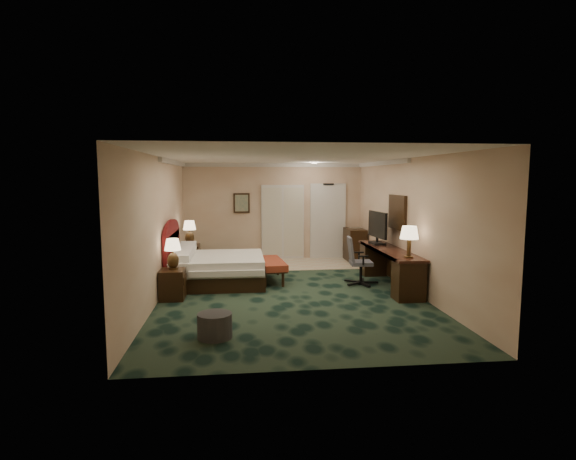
{
  "coord_description": "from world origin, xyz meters",
  "views": [
    {
      "loc": [
        -0.99,
        -8.85,
        2.3
      ],
      "look_at": [
        0.06,
        0.6,
        1.19
      ],
      "focal_mm": 28.0,
      "sensor_mm": 36.0,
      "label": 1
    }
  ],
  "objects": [
    {
      "name": "desk",
      "position": [
        2.18,
        0.26,
        0.4
      ],
      "size": [
        0.59,
        2.75,
        0.79
      ],
      "primitive_type": "cube",
      "color": "black",
      "rests_on": "ground"
    },
    {
      "name": "bed",
      "position": [
        -1.43,
        0.88,
        0.31
      ],
      "size": [
        1.94,
        1.8,
        0.61
      ],
      "primitive_type": "cube",
      "color": "silver",
      "rests_on": "ground"
    },
    {
      "name": "wall_front",
      "position": [
        0.0,
        -3.75,
        1.35
      ],
      "size": [
        5.0,
        0.0,
        2.7
      ],
      "primitive_type": "cube",
      "color": "tan",
      "rests_on": "ground"
    },
    {
      "name": "lamp_near",
      "position": [
        -2.24,
        -0.25,
        0.86
      ],
      "size": [
        0.33,
        0.33,
        0.59
      ],
      "primitive_type": null,
      "rotation": [
        0.0,
        0.0,
        0.07
      ],
      "color": "black",
      "rests_on": "nightstand_near"
    },
    {
      "name": "desk_lamp",
      "position": [
        2.21,
        -0.76,
        1.1
      ],
      "size": [
        0.39,
        0.39,
        0.61
      ],
      "primitive_type": null,
      "rotation": [
        0.0,
        0.0,
        0.11
      ],
      "color": "black",
      "rests_on": "desk"
    },
    {
      "name": "ottoman",
      "position": [
        -1.35,
        -2.5,
        0.18
      ],
      "size": [
        0.57,
        0.57,
        0.36
      ],
      "primitive_type": "cylinder",
      "rotation": [
        0.0,
        0.0,
        0.15
      ],
      "color": "#2A2A2B",
      "rests_on": "ground"
    },
    {
      "name": "entry_door",
      "position": [
        1.55,
        3.72,
        1.05
      ],
      "size": [
        1.02,
        0.06,
        2.18
      ],
      "primitive_type": "cube",
      "color": "silver",
      "rests_on": "ground"
    },
    {
      "name": "tv",
      "position": [
        2.14,
        0.98,
        1.17
      ],
      "size": [
        0.16,
        0.96,
        0.75
      ],
      "primitive_type": "cube",
      "rotation": [
        0.0,
        0.0,
        0.08
      ],
      "color": "black",
      "rests_on": "desk"
    },
    {
      "name": "closet_doors",
      "position": [
        0.25,
        3.71,
        1.05
      ],
      "size": [
        1.2,
        0.06,
        2.1
      ],
      "primitive_type": "cube",
      "color": "beige",
      "rests_on": "ground"
    },
    {
      "name": "wall_right",
      "position": [
        2.5,
        0.0,
        1.35
      ],
      "size": [
        0.0,
        7.5,
        2.7
      ],
      "primitive_type": "cube",
      "color": "tan",
      "rests_on": "ground"
    },
    {
      "name": "bed_bench",
      "position": [
        -0.26,
        1.02,
        0.23
      ],
      "size": [
        0.61,
        1.42,
        0.47
      ],
      "primitive_type": "cube",
      "rotation": [
        0.0,
        0.0,
        0.1
      ],
      "color": "maroon",
      "rests_on": "ground"
    },
    {
      "name": "wall_mirror",
      "position": [
        2.46,
        0.6,
        1.55
      ],
      "size": [
        0.05,
        0.95,
        0.75
      ],
      "primitive_type": "cube",
      "color": "white",
      "rests_on": "wall_right"
    },
    {
      "name": "floor",
      "position": [
        0.0,
        0.0,
        0.0
      ],
      "size": [
        5.0,
        7.5,
        0.0
      ],
      "primitive_type": "cube",
      "color": "black",
      "rests_on": "ground"
    },
    {
      "name": "desk_chair",
      "position": [
        1.62,
        0.45,
        0.52
      ],
      "size": [
        0.65,
        0.61,
        1.04
      ],
      "primitive_type": null,
      "rotation": [
        0.0,
        0.0,
        -0.08
      ],
      "color": "#40404B",
      "rests_on": "ground"
    },
    {
      "name": "wall_art",
      "position": [
        -0.9,
        3.71,
        1.6
      ],
      "size": [
        0.45,
        0.06,
        0.55
      ],
      "primitive_type": "cube",
      "color": "#4C6D62",
      "rests_on": "wall_back"
    },
    {
      "name": "wall_back",
      "position": [
        0.0,
        3.75,
        1.35
      ],
      "size": [
        5.0,
        0.0,
        2.7
      ],
      "primitive_type": "cube",
      "color": "tan",
      "rests_on": "ground"
    },
    {
      "name": "wall_left",
      "position": [
        -2.5,
        0.0,
        1.35
      ],
      "size": [
        0.0,
        7.5,
        2.7
      ],
      "primitive_type": "cube",
      "color": "tan",
      "rests_on": "ground"
    },
    {
      "name": "tile_patch",
      "position": [
        0.9,
        2.9,
        0.01
      ],
      "size": [
        3.2,
        1.7,
        0.01
      ],
      "primitive_type": "cube",
      "color": "#C9B091",
      "rests_on": "ground"
    },
    {
      "name": "headboard",
      "position": [
        -2.44,
        1.0,
        0.7
      ],
      "size": [
        0.12,
        2.0,
        1.4
      ],
      "primitive_type": null,
      "color": "#530A10",
      "rests_on": "ground"
    },
    {
      "name": "nightstand_near",
      "position": [
        -2.25,
        -0.31,
        0.28
      ],
      "size": [
        0.45,
        0.52,
        0.57
      ],
      "primitive_type": "cube",
      "color": "black",
      "rests_on": "ground"
    },
    {
      "name": "minibar",
      "position": [
        2.21,
        3.2,
        0.45
      ],
      "size": [
        0.47,
        0.85,
        0.9
      ],
      "primitive_type": "cube",
      "color": "black",
      "rests_on": "ground"
    },
    {
      "name": "lamp_far",
      "position": [
        -2.21,
        2.5,
        0.93
      ],
      "size": [
        0.33,
        0.33,
        0.61
      ],
      "primitive_type": null,
      "rotation": [
        0.0,
        0.0,
        -0.03
      ],
      "color": "black",
      "rests_on": "nightstand_far"
    },
    {
      "name": "crown_molding",
      "position": [
        0.0,
        0.0,
        2.65
      ],
      "size": [
        5.0,
        7.5,
        0.1
      ],
      "primitive_type": null,
      "color": "silver",
      "rests_on": "wall_back"
    },
    {
      "name": "ceiling",
      "position": [
        0.0,
        0.0,
        2.7
      ],
      "size": [
        5.0,
        7.5,
        0.0
      ],
      "primitive_type": "cube",
      "color": "silver",
      "rests_on": "wall_back"
    },
    {
      "name": "nightstand_far",
      "position": [
        -2.23,
        2.44,
        0.32
      ],
      "size": [
        0.5,
        0.58,
        0.63
      ],
      "primitive_type": "cube",
      "color": "black",
      "rests_on": "ground"
    }
  ]
}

